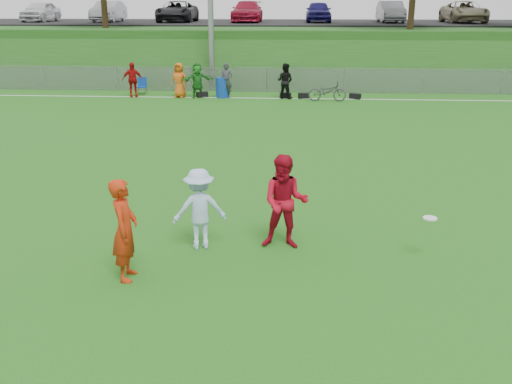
# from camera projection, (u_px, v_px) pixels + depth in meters

# --- Properties ---
(ground) EXTENTS (120.00, 120.00, 0.00)m
(ground) POSITION_uv_depth(u_px,v_px,m) (217.00, 250.00, 11.04)
(ground) COLOR #225E13
(ground) RESTS_ON ground
(sideline_far) EXTENTS (60.00, 0.10, 0.01)m
(sideline_far) POSITION_uv_depth(u_px,v_px,m) (265.00, 98.00, 28.06)
(sideline_far) COLOR white
(sideline_far) RESTS_ON ground
(fence) EXTENTS (58.00, 0.06, 1.30)m
(fence) POSITION_uv_depth(u_px,v_px,m) (267.00, 80.00, 29.74)
(fence) COLOR gray
(fence) RESTS_ON ground
(berm) EXTENTS (120.00, 18.00, 3.00)m
(berm) POSITION_uv_depth(u_px,v_px,m) (275.00, 47.00, 39.87)
(berm) COLOR #1C4B15
(berm) RESTS_ON ground
(parking_lot) EXTENTS (120.00, 12.00, 0.10)m
(parking_lot) POSITION_uv_depth(u_px,v_px,m) (276.00, 22.00, 41.26)
(parking_lot) COLOR black
(parking_lot) RESTS_ON berm
(car_row) EXTENTS (32.04, 5.18, 1.44)m
(car_row) POSITION_uv_depth(u_px,v_px,m) (259.00, 12.00, 40.15)
(car_row) COLOR silver
(car_row) RESTS_ON parking_lot
(spectator_row) EXTENTS (8.60, 1.08, 1.69)m
(spectator_row) POSITION_uv_depth(u_px,v_px,m) (205.00, 80.00, 27.97)
(spectator_row) COLOR #A90B0C
(spectator_row) RESTS_ON ground
(gear_bags) EXTENTS (8.16, 0.51, 0.26)m
(gear_bags) POSITION_uv_depth(u_px,v_px,m) (286.00, 96.00, 28.04)
(gear_bags) COLOR black
(gear_bags) RESTS_ON ground
(player_red_left) EXTENTS (0.47, 0.68, 1.80)m
(player_red_left) POSITION_uv_depth(u_px,v_px,m) (125.00, 230.00, 9.64)
(player_red_left) COLOR #B8290C
(player_red_left) RESTS_ON ground
(player_red_center) EXTENTS (0.94, 0.75, 1.85)m
(player_red_center) POSITION_uv_depth(u_px,v_px,m) (285.00, 202.00, 10.88)
(player_red_center) COLOR #A60B1F
(player_red_center) RESTS_ON ground
(player_blue) EXTENTS (1.15, 0.85, 1.59)m
(player_blue) POSITION_uv_depth(u_px,v_px,m) (200.00, 209.00, 10.90)
(player_blue) COLOR #B0CDF5
(player_blue) RESTS_ON ground
(frisbee) EXTENTS (0.26, 0.26, 0.02)m
(frisbee) POSITION_uv_depth(u_px,v_px,m) (430.00, 218.00, 10.38)
(frisbee) COLOR white
(frisbee) RESTS_ON ground
(recycling_bin) EXTENTS (0.84, 0.84, 0.98)m
(recycling_bin) POSITION_uv_depth(u_px,v_px,m) (222.00, 87.00, 28.16)
(recycling_bin) COLOR #0D3797
(recycling_bin) RESTS_ON ground
(camp_chair) EXTENTS (0.48, 0.49, 0.85)m
(camp_chair) POSITION_uv_depth(u_px,v_px,m) (141.00, 89.00, 29.16)
(camp_chair) COLOR #0D3B96
(camp_chair) RESTS_ON ground
(bicycle) EXTENTS (1.79, 0.63, 0.94)m
(bicycle) POSITION_uv_depth(u_px,v_px,m) (327.00, 91.00, 27.09)
(bicycle) COLOR #2E2E31
(bicycle) RESTS_ON ground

